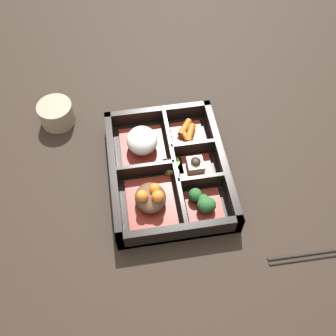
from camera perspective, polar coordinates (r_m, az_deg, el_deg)
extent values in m
plane|color=black|center=(0.82, 0.00, -0.97)|extent=(3.00, 3.00, 0.00)
cube|color=black|center=(0.82, 0.00, -0.78)|extent=(0.30, 0.24, 0.01)
cube|color=black|center=(0.82, 7.68, 0.95)|extent=(0.30, 0.01, 0.05)
cube|color=black|center=(0.80, -7.86, -1.07)|extent=(0.30, 0.01, 0.05)
cube|color=black|center=(0.73, 1.78, -9.36)|extent=(0.01, 0.24, 0.05)
cube|color=black|center=(0.89, -1.46, 7.60)|extent=(0.01, 0.24, 0.05)
cube|color=black|center=(0.80, 0.87, 0.06)|extent=(0.27, 0.01, 0.05)
cube|color=black|center=(0.79, 4.70, -2.19)|extent=(0.01, 0.09, 0.05)
cube|color=black|center=(0.83, 3.53, 2.70)|extent=(0.01, 0.09, 0.05)
cube|color=black|center=(0.80, -3.24, -0.47)|extent=(0.01, 0.12, 0.05)
cube|color=maroon|center=(0.77, -2.50, -5.06)|extent=(0.12, 0.09, 0.01)
ellipsoid|color=brown|center=(0.76, -2.55, -4.34)|extent=(0.07, 0.06, 0.03)
sphere|color=orange|center=(0.73, -1.48, -4.15)|extent=(0.02, 0.02, 0.02)
sphere|color=orange|center=(0.74, -3.78, -4.10)|extent=(0.02, 0.02, 0.02)
sphere|color=orange|center=(0.74, -1.90, -3.01)|extent=(0.02, 0.02, 0.02)
cube|color=maroon|center=(0.85, -3.70, 2.89)|extent=(0.12, 0.09, 0.01)
ellipsoid|color=silver|center=(0.83, -3.80, 3.99)|extent=(0.07, 0.06, 0.05)
cube|color=maroon|center=(0.77, 5.24, -5.45)|extent=(0.07, 0.07, 0.01)
sphere|color=#265B28|center=(0.75, 5.43, -5.40)|extent=(0.03, 0.03, 0.03)
sphere|color=#265B28|center=(0.76, 5.17, -4.71)|extent=(0.02, 0.02, 0.02)
sphere|color=#265B28|center=(0.76, 3.98, -3.92)|extent=(0.03, 0.03, 0.03)
sphere|color=#265B28|center=(0.75, 5.88, -5.35)|extent=(0.03, 0.03, 0.03)
cube|color=maroon|center=(0.82, 3.98, -0.13)|extent=(0.06, 0.07, 0.01)
cube|color=beige|center=(0.81, 4.03, 0.31)|extent=(0.03, 0.03, 0.02)
ellipsoid|color=black|center=(0.80, 4.08, 0.83)|extent=(0.02, 0.02, 0.01)
cube|color=maroon|center=(0.87, 2.83, 4.76)|extent=(0.08, 0.07, 0.01)
cylinder|color=#D1661E|center=(0.85, 2.78, 4.27)|extent=(0.04, 0.02, 0.01)
cylinder|color=#D1661E|center=(0.87, 2.46, 5.88)|extent=(0.05, 0.04, 0.01)
cylinder|color=#D1661E|center=(0.86, 3.23, 5.03)|extent=(0.05, 0.03, 0.01)
cube|color=maroon|center=(0.82, 0.75, 0.15)|extent=(0.04, 0.04, 0.01)
cylinder|color=#75A84C|center=(0.81, 0.96, 0.47)|extent=(0.02, 0.02, 0.00)
cylinder|color=#75A84C|center=(0.81, 0.32, 0.02)|extent=(0.02, 0.02, 0.01)
cylinder|color=#75A84C|center=(0.82, 0.86, 0.80)|extent=(0.03, 0.03, 0.01)
cylinder|color=gray|center=(0.93, -15.89, 7.59)|extent=(0.08, 0.08, 0.05)
cylinder|color=#597A38|center=(0.91, -16.20, 8.48)|extent=(0.06, 0.06, 0.01)
cylinder|color=black|center=(0.79, 22.25, -11.71)|extent=(0.01, 0.22, 0.01)
cylinder|color=black|center=(0.80, 22.02, -11.12)|extent=(0.01, 0.22, 0.01)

